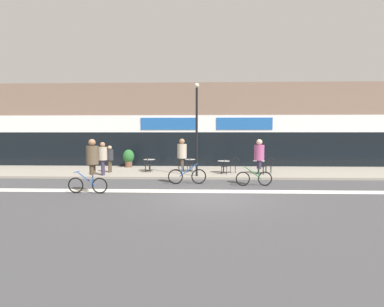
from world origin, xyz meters
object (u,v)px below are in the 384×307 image
(lamp_post, at_px, (197,123))
(cafe_chair_2_side, at_px, (234,164))
(bistro_table_1, at_px, (190,163))
(cafe_chair_2_near, at_px, (224,165))
(cafe_chair_1_side, at_px, (180,163))
(cyclist_2, at_px, (183,158))
(bistro_table_2, at_px, (224,164))
(cafe_chair_3_side, at_px, (270,164))
(bistro_table_0, at_px, (149,163))
(cafe_chair_1_near, at_px, (190,164))
(cafe_chair_0_near, at_px, (148,164))
(planter_pot, at_px, (129,157))
(cafe_chair_3_near, at_px, (261,165))
(bistro_table_3, at_px, (259,164))
(cyclist_1, at_px, (91,161))
(pedestrian_far_end, at_px, (110,157))
(pedestrian_near_end, at_px, (103,156))
(cyclist_0, at_px, (258,158))

(lamp_post, bearing_deg, cafe_chair_2_side, 33.77)
(bistro_table_1, height_order, cafe_chair_2_near, cafe_chair_2_near)
(cafe_chair_2_near, height_order, cafe_chair_2_side, same)
(cafe_chair_1_side, xyz_separation_m, cyclist_2, (0.48, -4.13, 0.61))
(bistro_table_2, xyz_separation_m, cafe_chair_3_side, (2.67, -0.11, 0.01))
(bistro_table_0, distance_m, cafe_chair_1_near, 2.57)
(bistro_table_0, bearing_deg, cafe_chair_2_side, -7.45)
(cafe_chair_1_near, xyz_separation_m, cafe_chair_2_near, (1.99, -0.75, 0.00))
(cyclist_2, bearing_deg, cafe_chair_3_side, 28.45)
(cafe_chair_1_side, xyz_separation_m, cafe_chair_3_side, (5.30, -0.87, 0.00))
(cafe_chair_2_near, distance_m, cafe_chair_3_side, 2.73)
(bistro_table_0, height_order, cafe_chair_0_near, cafe_chair_0_near)
(cafe_chair_1_near, height_order, planter_pot, planter_pot)
(cafe_chair_1_side, distance_m, planter_pot, 4.21)
(cafe_chair_3_near, distance_m, cyclist_2, 4.99)
(cafe_chair_2_near, relative_size, planter_pot, 0.75)
(bistro_table_0, bearing_deg, bistro_table_3, -6.75)
(bistro_table_0, distance_m, cyclist_1, 6.58)
(cyclist_2, bearing_deg, planter_pot, 118.60)
(cafe_chair_2_side, bearing_deg, planter_pot, -16.52)
(cafe_chair_3_side, xyz_separation_m, cyclist_2, (-4.82, -3.26, 0.61))
(cyclist_2, distance_m, pedestrian_far_end, 5.64)
(cafe_chair_2_side, height_order, lamp_post, lamp_post)
(cafe_chair_3_side, height_order, pedestrian_near_end, pedestrian_near_end)
(bistro_table_3, distance_m, cafe_chair_1_near, 4.05)
(cafe_chair_1_near, distance_m, pedestrian_near_end, 4.98)
(cafe_chair_1_side, bearing_deg, lamp_post, -60.58)
(bistro_table_3, relative_size, cyclist_1, 0.33)
(cyclist_1, height_order, pedestrian_near_end, cyclist_1)
(cafe_chair_3_near, xyz_separation_m, cafe_chair_3_side, (0.63, 0.62, 0.00))
(cafe_chair_3_near, height_order, pedestrian_near_end, pedestrian_near_end)
(cafe_chair_2_side, height_order, cafe_chair_3_near, same)
(cafe_chair_3_side, bearing_deg, cyclist_0, 72.31)
(cafe_chair_1_side, relative_size, pedestrian_near_end, 0.49)
(cafe_chair_1_near, bearing_deg, cafe_chair_3_side, -97.63)
(planter_pot, xyz_separation_m, cyclist_2, (4.17, -6.14, 0.45))
(bistro_table_0, distance_m, cafe_chair_1_side, 1.88)
(lamp_post, height_order, cyclist_2, lamp_post)
(cafe_chair_0_near, relative_size, pedestrian_near_end, 0.49)
(bistro_table_1, bearing_deg, cafe_chair_2_near, -34.51)
(cafe_chair_1_side, distance_m, cyclist_0, 6.03)
(planter_pot, distance_m, lamp_post, 6.75)
(planter_pot, height_order, lamp_post, lamp_post)
(bistro_table_0, bearing_deg, cafe_chair_3_near, -12.07)
(cyclist_0, height_order, cyclist_2, cyclist_2)
(cafe_chair_3_side, distance_m, cyclist_1, 10.12)
(planter_pot, bearing_deg, bistro_table_3, -19.00)
(cafe_chair_2_side, bearing_deg, pedestrian_far_end, 5.84)
(cafe_chair_2_side, bearing_deg, cafe_chair_1_near, 2.42)
(cafe_chair_0_near, bearing_deg, bistro_table_3, -98.29)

